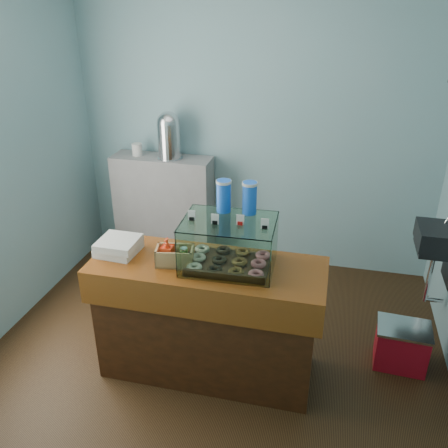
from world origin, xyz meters
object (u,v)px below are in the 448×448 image
(counter, at_px, (208,318))
(display_case, at_px, (231,239))
(coffee_urn, at_px, (169,134))
(red_cooler, at_px, (401,345))

(counter, xyz_separation_m, display_case, (0.15, 0.06, 0.62))
(display_case, xyz_separation_m, coffee_urn, (-0.95, 1.50, 0.26))
(coffee_urn, distance_m, red_cooler, 2.75)
(display_case, distance_m, coffee_urn, 1.79)
(display_case, height_order, red_cooler, display_case)
(counter, height_order, display_case, display_case)
(coffee_urn, bearing_deg, counter, -62.76)
(coffee_urn, height_order, red_cooler, coffee_urn)
(red_cooler, bearing_deg, counter, -161.36)
(counter, height_order, coffee_urn, coffee_urn)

